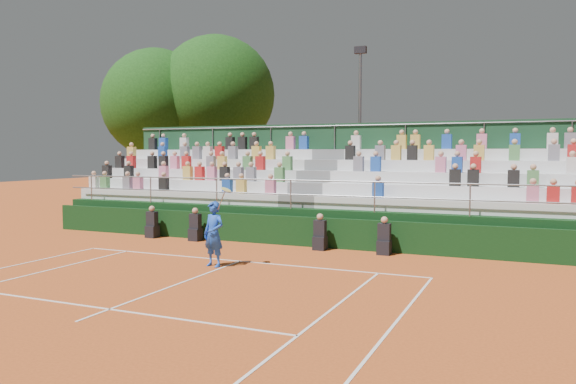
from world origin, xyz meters
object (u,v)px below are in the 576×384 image
at_px(tree_west, 157,104).
at_px(floodlight_mast, 360,118).
at_px(tennis_player, 214,234).
at_px(tree_east, 216,95).

height_order(tree_west, floodlight_mast, tree_west).
relative_size(tennis_player, tree_west, 0.24).
distance_m(tree_west, floodlight_mast, 12.47).
xyz_separation_m(tree_east, floodlight_mast, (9.17, -1.30, -1.66)).
xyz_separation_m(tennis_player, floodlight_mast, (-0.06, 14.36, 4.01)).
height_order(tennis_player, tree_east, tree_east).
xyz_separation_m(tennis_player, tree_east, (-9.23, 15.67, 5.68)).
relative_size(tree_west, floodlight_mast, 1.09).
distance_m(tennis_player, tree_east, 19.05).
distance_m(tennis_player, floodlight_mast, 14.91).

